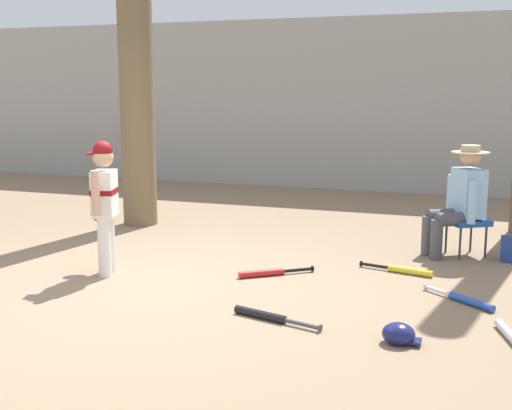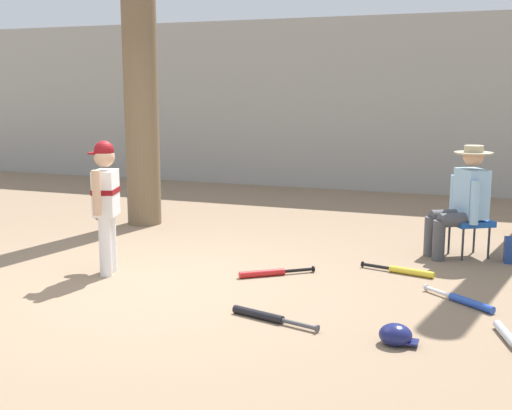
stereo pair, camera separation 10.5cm
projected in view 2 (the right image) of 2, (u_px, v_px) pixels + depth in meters
ground_plane at (152, 286)px, 6.04m from camera, size 60.00×60.00×0.00m
concrete_back_wall at (329, 104)px, 11.76m from camera, size 18.00×0.36×3.01m
tree_near_player at (139, 42)px, 8.40m from camera, size 0.68×0.68×5.45m
young_ballplayer at (105, 198)px, 6.33m from camera, size 0.44×0.56×1.31m
folding_stool at (470, 223)px, 7.03m from camera, size 0.55×0.55×0.41m
seated_spectator at (463, 198)px, 6.97m from camera, size 0.66×0.58×1.20m
bat_black_composite at (265, 316)px, 5.14m from camera, size 0.77×0.26×0.07m
bat_blue_youth at (466, 301)px, 5.50m from camera, size 0.62×0.51×0.07m
bat_red_barrel at (268, 273)px, 6.34m from camera, size 0.65×0.52×0.07m
bat_yellow_trainer at (406, 271)px, 6.40m from camera, size 0.74×0.23×0.07m
bat_aluminum_silver at (509, 338)px, 4.69m from camera, size 0.27×0.72×0.07m
batting_helmet_navy at (396, 335)px, 4.65m from camera, size 0.28×0.21×0.16m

